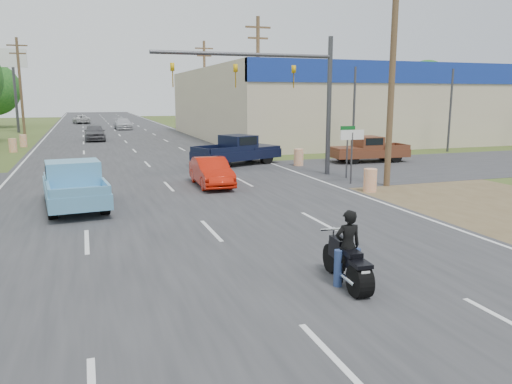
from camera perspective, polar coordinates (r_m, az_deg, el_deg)
name	(u,v)px	position (r m, az deg, el deg)	size (l,w,h in m)	color
ground	(335,360)	(8.29, 8.99, -18.47)	(200.00, 200.00, 0.00)	#3D491D
main_road	(126,142)	(46.65, -14.67, 5.57)	(15.00, 180.00, 0.02)	#2D2D30
cross_road	(162,180)	(24.92, -10.67, 1.38)	(120.00, 10.00, 0.02)	#2D2D30
dirt_verge	(459,196)	(22.21, 22.19, -0.41)	(8.00, 18.00, 0.01)	brown
big_box_store	(425,103)	(58.31, 18.80, 9.60)	(50.00, 28.10, 6.60)	#B7A88C
utility_pole_1	(392,67)	(23.33, 15.33, 13.64)	(2.00, 0.28, 10.00)	#4C3823
utility_pole_2	(258,80)	(39.56, 0.22, 12.73)	(2.00, 0.28, 10.00)	#4C3823
utility_pole_3	(205,85)	(56.86, -5.88, 12.12)	(2.00, 0.28, 10.00)	#4C3823
utility_pole_6	(20,84)	(58.67, -25.34, 11.11)	(2.00, 0.28, 10.00)	#4C3823
tree_3	(426,84)	(96.19, 18.90, 11.60)	(8.40, 8.40, 10.40)	#422D19
tree_5	(250,87)	(106.75, -0.68, 11.88)	(7.98, 7.98, 9.88)	#422D19
barrel_0	(370,180)	(21.93, 12.92, 1.31)	(0.56, 0.56, 1.00)	orange
barrel_1	(299,157)	(29.57, 4.90, 3.96)	(0.56, 0.56, 1.00)	orange
barrel_2	(13,145)	(40.81, -26.03, 4.81)	(0.56, 0.56, 1.00)	orange
barrel_3	(23,141)	(44.74, -25.06, 5.33)	(0.56, 0.56, 1.00)	orange
pole_sign_left_far	(13,67)	(62.82, -26.02, 12.67)	(3.00, 0.35, 9.20)	#3F3F44
lane_sign	(352,143)	(23.56, 10.91, 5.47)	(1.20, 0.08, 2.52)	#3F3F44
street_name_sign	(347,146)	(25.18, 10.39, 5.16)	(0.80, 0.08, 2.61)	#3F3F44
signal_mast	(281,81)	(25.14, 2.84, 12.60)	(9.12, 0.40, 7.00)	#3F3F44
red_convertible	(211,172)	(22.77, -5.13, 2.26)	(1.37, 3.92, 1.29)	red
motorcycle	(348,265)	(10.97, 10.49, -8.20)	(0.67, 2.20, 1.11)	black
rider	(348,251)	(10.92, 10.42, -6.61)	(0.58, 0.38, 1.59)	black
blue_pickup	(74,184)	(19.56, -20.11, 0.88)	(2.48, 5.37, 1.73)	black
navy_pickup	(238,150)	(29.89, -2.02, 4.83)	(5.74, 3.85, 1.78)	black
brown_pickup	(367,149)	(31.87, 12.57, 4.80)	(4.94, 2.13, 1.60)	black
distant_car_grey	(95,132)	(48.50, -17.94, 6.49)	(1.81, 4.49, 1.53)	#504F54
distant_car_silver	(123,124)	(64.33, -14.96, 7.54)	(1.94, 4.78, 1.39)	silver
distant_car_white	(81,119)	(79.56, -19.35, 7.82)	(2.10, 4.55, 1.26)	#BDBDBD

